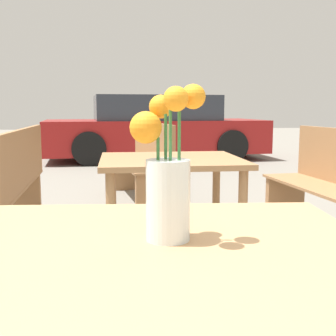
# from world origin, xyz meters

# --- Properties ---
(table_front) EXTENTS (1.05, 0.93, 0.70)m
(table_front) POSITION_xyz_m (0.00, 0.00, 0.61)
(table_front) COLOR tan
(table_front) RESTS_ON ground_plane
(flower_vase) EXTENTS (0.16, 0.13, 0.34)m
(flower_vase) POSITION_xyz_m (0.04, 0.06, 0.83)
(flower_vase) COLOR silver
(flower_vase) RESTS_ON table_front
(bench_near) EXTENTS (0.40, 1.66, 0.85)m
(bench_near) POSITION_xyz_m (-0.78, 2.18, 0.46)
(bench_near) COLOR #9E7047
(bench_near) RESTS_ON ground_plane
(bench_middle) EXTENTS (0.57, 1.72, 0.85)m
(bench_middle) POSITION_xyz_m (0.26, 3.52, 0.47)
(bench_middle) COLOR #9E7047
(bench_middle) RESTS_ON ground_plane
(table_back) EXTENTS (0.82, 0.74, 0.70)m
(table_back) POSITION_xyz_m (0.27, 1.58, 0.59)
(table_back) COLOR #9E7047
(table_back) RESTS_ON ground_plane
(parked_car) EXTENTS (4.34, 2.05, 1.24)m
(parked_car) POSITION_xyz_m (0.79, 7.50, 0.59)
(parked_car) COLOR maroon
(parked_car) RESTS_ON ground_plane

